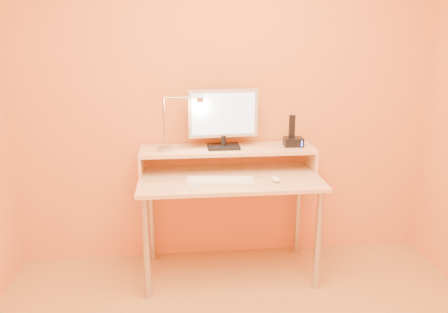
{
  "coord_description": "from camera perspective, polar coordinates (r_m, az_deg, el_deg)",
  "views": [
    {
      "loc": [
        -0.31,
        -1.54,
        1.65
      ],
      "look_at": [
        -0.04,
        1.13,
        0.88
      ],
      "focal_mm": 34.8,
      "sensor_mm": 36.0,
      "label": 1
    }
  ],
  "objects": [
    {
      "name": "desk_leg_fl",
      "position": [
        2.81,
        -10.15,
        -11.86
      ],
      "size": [
        0.04,
        0.04,
        0.69
      ],
      "primitive_type": "cylinder",
      "color": "#B1B1B3",
      "rests_on": "floor"
    },
    {
      "name": "phone_handset",
      "position": [
        3.04,
        8.91,
        3.92
      ],
      "size": [
        0.04,
        0.03,
        0.16
      ],
      "primitive_type": "cube",
      "rotation": [
        0.0,
        0.0,
        -0.04
      ],
      "color": "black",
      "rests_on": "phone_dock"
    },
    {
      "name": "shelf_riser_right",
      "position": [
        3.13,
        11.27,
        -0.22
      ],
      "size": [
        0.02,
        0.3,
        0.14
      ],
      "primitive_type": "cube",
      "color": "#E4B882",
      "rests_on": "desk_lower"
    },
    {
      "name": "phone_led",
      "position": [
        3.03,
        10.16,
        1.69
      ],
      "size": [
        0.01,
        0.0,
        0.04
      ],
      "primitive_type": "cube",
      "color": "blue",
      "rests_on": "phone_dock"
    },
    {
      "name": "desk_shelf",
      "position": [
        2.99,
        0.46,
        0.93
      ],
      "size": [
        1.2,
        0.3,
        0.02
      ],
      "primitive_type": "cube",
      "color": "#E4B882",
      "rests_on": "desk_lower"
    },
    {
      "name": "lamp_post",
      "position": [
        2.9,
        -7.87,
        4.41
      ],
      "size": [
        0.01,
        0.01,
        0.33
      ],
      "primitive_type": "cylinder",
      "color": "#B1B1B3",
      "rests_on": "lamp_base"
    },
    {
      "name": "shelf_riser_left",
      "position": [
        3.01,
        -10.8,
        -0.85
      ],
      "size": [
        0.02,
        0.3,
        0.14
      ],
      "primitive_type": "cube",
      "color": "#E4B882",
      "rests_on": "desk_lower"
    },
    {
      "name": "mouse",
      "position": [
        2.82,
        6.83,
        -2.93
      ],
      "size": [
        0.07,
        0.1,
        0.03
      ],
      "primitive_type": "ellipsoid",
      "rotation": [
        0.0,
        0.0,
        0.12
      ],
      "color": "white",
      "rests_on": "desk_lower"
    },
    {
      "name": "monitor_screen",
      "position": [
        2.93,
        -0.07,
        5.61
      ],
      "size": [
        0.43,
        0.03,
        0.28
      ],
      "primitive_type": "cube",
      "rotation": [
        0.0,
        0.0,
        0.07
      ],
      "color": "#ABCDEC",
      "rests_on": "monitor_panel"
    },
    {
      "name": "desk_leg_fr",
      "position": [
        2.92,
        12.27,
        -10.77
      ],
      "size": [
        0.04,
        0.04,
        0.69
      ],
      "primitive_type": "cylinder",
      "color": "#B1B1B3",
      "rests_on": "floor"
    },
    {
      "name": "monitor_back",
      "position": [
        2.97,
        -0.15,
        5.76
      ],
      "size": [
        0.43,
        0.04,
        0.27
      ],
      "primitive_type": "cube",
      "rotation": [
        0.0,
        0.0,
        0.07
      ],
      "color": "black",
      "rests_on": "monitor_panel"
    },
    {
      "name": "lamp_head",
      "position": [
        2.88,
        -3.17,
        7.47
      ],
      "size": [
        0.04,
        0.04,
        0.03
      ],
      "primitive_type": "cylinder",
      "color": "#B1B1B3",
      "rests_on": "lamp_arm"
    },
    {
      "name": "lamp_bulb",
      "position": [
        2.88,
        -3.16,
        7.15
      ],
      "size": [
        0.03,
        0.03,
        0.0
      ],
      "primitive_type": "cylinder",
      "color": "#FFEAC6",
      "rests_on": "lamp_head"
    },
    {
      "name": "monitor_neck",
      "position": [
        2.97,
        -0.09,
        2.13
      ],
      "size": [
        0.04,
        0.04,
        0.07
      ],
      "primitive_type": "cylinder",
      "color": "black",
      "rests_on": "monitor_foot"
    },
    {
      "name": "lamp_arm",
      "position": [
        2.87,
        -5.58,
        7.7
      ],
      "size": [
        0.24,
        0.01,
        0.01
      ],
      "primitive_type": "cylinder",
      "rotation": [
        0.0,
        1.57,
        0.0
      ],
      "color": "#B1B1B3",
      "rests_on": "lamp_post"
    },
    {
      "name": "lamp_base",
      "position": [
        2.94,
        -7.74,
        1.02
      ],
      "size": [
        0.1,
        0.1,
        0.02
      ],
      "primitive_type": "cylinder",
      "color": "#B1B1B3",
      "rests_on": "desk_shelf"
    },
    {
      "name": "desk_leg_bl",
      "position": [
        3.25,
        -9.52,
        -7.74
      ],
      "size": [
        0.04,
        0.04,
        0.69
      ],
      "primitive_type": "cylinder",
      "color": "#B1B1B3",
      "rests_on": "floor"
    },
    {
      "name": "monitor_foot",
      "position": [
        2.99,
        -0.09,
        1.31
      ],
      "size": [
        0.22,
        0.16,
        0.02
      ],
      "primitive_type": "cube",
      "color": "black",
      "rests_on": "desk_shelf"
    },
    {
      "name": "remote_control",
      "position": [
        2.74,
        -3.93,
        -3.61
      ],
      "size": [
        0.05,
        0.19,
        0.02
      ],
      "primitive_type": "cube",
      "rotation": [
        0.0,
        0.0,
        -0.0
      ],
      "color": "white",
      "rests_on": "desk_lower"
    },
    {
      "name": "desk_leg_br",
      "position": [
        3.36,
        9.69,
        -6.98
      ],
      "size": [
        0.04,
        0.04,
        0.69
      ],
      "primitive_type": "cylinder",
      "color": "#B1B1B3",
      "rests_on": "floor"
    },
    {
      "name": "wall_back",
      "position": [
        3.08,
        0.13,
        8.63
      ],
      "size": [
        3.0,
        0.04,
        2.5
      ],
      "primitive_type": "cube",
      "color": "orange",
      "rests_on": "floor"
    },
    {
      "name": "phone_dock",
      "position": [
        3.07,
        9.1,
        1.91
      ],
      "size": [
        0.13,
        0.11,
        0.06
      ],
      "primitive_type": "cube",
      "rotation": [
        0.0,
        0.0,
        -0.04
      ],
      "color": "black",
      "rests_on": "desk_shelf"
    },
    {
      "name": "desk_lower",
      "position": [
        2.9,
        0.77,
        -2.9
      ],
      "size": [
        1.2,
        0.6,
        0.02
      ],
      "primitive_type": "cube",
      "color": "#E4B882",
      "rests_on": "floor"
    },
    {
      "name": "keyboard",
      "position": [
        2.76,
        -0.45,
        -3.38
      ],
      "size": [
        0.44,
        0.17,
        0.02
      ],
      "primitive_type": "cube",
      "rotation": [
        0.0,
        0.0,
        -0.09
      ],
      "color": "white",
      "rests_on": "desk_lower"
    },
    {
      "name": "monitor_panel",
      "position": [
        2.94,
        -0.11,
        5.68
      ],
      "size": [
        0.47,
        0.07,
        0.32
      ],
      "primitive_type": "cube",
      "rotation": [
        0.0,
        0.0,
        0.07
      ],
      "color": "silver",
      "rests_on": "monitor_neck"
    }
  ]
}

